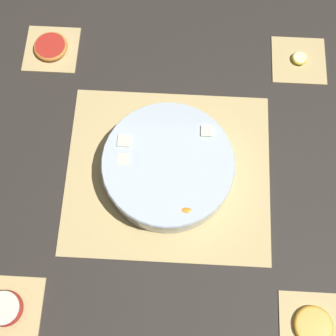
{
  "coord_description": "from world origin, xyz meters",
  "views": [
    {
      "loc": [
        0.02,
        -0.34,
        0.96
      ],
      "look_at": [
        0.0,
        0.0,
        0.03
      ],
      "focal_mm": 50.0,
      "sensor_mm": 36.0,
      "label": 1
    }
  ],
  "objects_px": {
    "apple_half": "(5,308)",
    "grapefruit_slice": "(51,47)",
    "orange_slice_whole": "(314,326)",
    "banana_coin_single": "(300,58)",
    "fruit_salad_bowl": "(168,166)"
  },
  "relations": [
    {
      "from": "orange_slice_whole",
      "to": "fruit_salad_bowl",
      "type": "bearing_deg",
      "value": 134.52
    },
    {
      "from": "orange_slice_whole",
      "to": "banana_coin_single",
      "type": "bearing_deg",
      "value": 90.0
    },
    {
      "from": "fruit_salad_bowl",
      "to": "banana_coin_single",
      "type": "xyz_separation_m",
      "value": [
        0.3,
        0.3,
        -0.03
      ]
    },
    {
      "from": "apple_half",
      "to": "banana_coin_single",
      "type": "xyz_separation_m",
      "value": [
        0.6,
        0.6,
        -0.02
      ]
    },
    {
      "from": "apple_half",
      "to": "grapefruit_slice",
      "type": "bearing_deg",
      "value": 90.0
    },
    {
      "from": "grapefruit_slice",
      "to": "apple_half",
      "type": "bearing_deg",
      "value": -90.0
    },
    {
      "from": "orange_slice_whole",
      "to": "banana_coin_single",
      "type": "xyz_separation_m",
      "value": [
        0.0,
        0.6,
        -0.0
      ]
    },
    {
      "from": "fruit_salad_bowl",
      "to": "apple_half",
      "type": "distance_m",
      "value": 0.43
    },
    {
      "from": "banana_coin_single",
      "to": "grapefruit_slice",
      "type": "height_order",
      "value": "grapefruit_slice"
    },
    {
      "from": "fruit_salad_bowl",
      "to": "apple_half",
      "type": "height_order",
      "value": "fruit_salad_bowl"
    },
    {
      "from": "orange_slice_whole",
      "to": "grapefruit_slice",
      "type": "distance_m",
      "value": 0.85
    },
    {
      "from": "fruit_salad_bowl",
      "to": "orange_slice_whole",
      "type": "height_order",
      "value": "fruit_salad_bowl"
    },
    {
      "from": "fruit_salad_bowl",
      "to": "grapefruit_slice",
      "type": "relative_size",
      "value": 3.41
    },
    {
      "from": "apple_half",
      "to": "orange_slice_whole",
      "type": "height_order",
      "value": "apple_half"
    },
    {
      "from": "grapefruit_slice",
      "to": "fruit_salad_bowl",
      "type": "bearing_deg",
      "value": -45.33
    }
  ]
}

